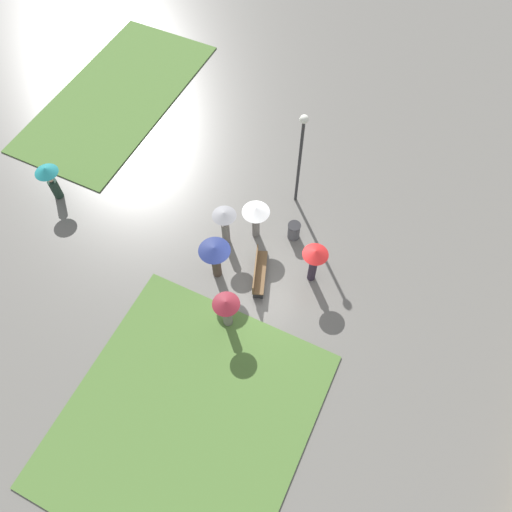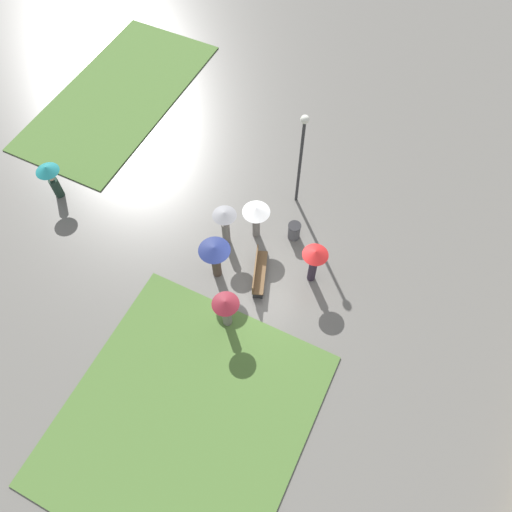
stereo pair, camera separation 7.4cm
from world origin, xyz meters
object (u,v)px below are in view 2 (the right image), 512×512
at_px(park_bench, 258,272).
at_px(trash_bin, 294,231).
at_px(crowd_person_navy, 215,255).
at_px(crowd_person_maroon, 226,309).
at_px(lone_walker_far_path, 51,176).
at_px(lamp_post, 301,150).
at_px(crowd_person_grey, 225,222).
at_px(crowd_person_white, 256,214).
at_px(crowd_person_red, 314,259).

distance_m(park_bench, trash_bin, 2.38).
height_order(park_bench, crowd_person_navy, crowd_person_navy).
bearing_deg(crowd_person_maroon, park_bench, 114.76).
bearing_deg(lone_walker_far_path, lamp_post, 27.41).
height_order(lamp_post, crowd_person_grey, lamp_post).
height_order(park_bench, lone_walker_far_path, lone_walker_far_path).
bearing_deg(crowd_person_white, park_bench, -173.77).
bearing_deg(lamp_post, trash_bin, -159.34).
distance_m(crowd_person_grey, lone_walker_far_path, 7.55).
height_order(crowd_person_red, crowd_person_white, crowd_person_red).
distance_m(crowd_person_red, crowd_person_maroon, 3.65).
bearing_deg(lone_walker_far_path, crowd_person_navy, -0.29).
xyz_separation_m(crowd_person_grey, crowd_person_navy, (-1.48, -0.37, 0.05)).
xyz_separation_m(crowd_person_grey, lone_walker_far_path, (-1.06, 7.47, -0.11)).
height_order(park_bench, crowd_person_red, crowd_person_red).
xyz_separation_m(crowd_person_red, crowd_person_navy, (-1.39, 3.32, -0.05)).
xyz_separation_m(crowd_person_maroon, lone_walker_far_path, (2.07, 9.16, 0.01)).
xyz_separation_m(park_bench, crowd_person_grey, (0.96, 1.87, 0.83)).
xyz_separation_m(crowd_person_red, crowd_person_white, (0.88, 2.77, 0.02)).
bearing_deg(trash_bin, lamp_post, 20.66).
xyz_separation_m(park_bench, lone_walker_far_path, (-0.09, 9.34, 0.72)).
distance_m(crowd_person_maroon, crowd_person_navy, 2.11).
height_order(crowd_person_red, crowd_person_navy, crowd_person_red).
height_order(trash_bin, crowd_person_grey, crowd_person_grey).
bearing_deg(trash_bin, park_bench, 168.83).
bearing_deg(crowd_person_red, crowd_person_navy, -90.65).
bearing_deg(crowd_person_navy, lone_walker_far_path, -147.60).
bearing_deg(park_bench, crowd_person_grey, 42.70).
bearing_deg(crowd_person_navy, trash_bin, 91.00).
bearing_deg(lamp_post, crowd_person_white, 162.48).
height_order(lamp_post, crowd_person_navy, lamp_post).
bearing_deg(crowd_person_grey, trash_bin, 78.80).
height_order(crowd_person_red, crowd_person_maroon, crowd_person_red).
xyz_separation_m(crowd_person_grey, crowd_person_maroon, (-3.13, -1.69, -0.11)).
height_order(crowd_person_red, crowd_person_grey, crowd_person_red).
relative_size(crowd_person_red, lone_walker_far_path, 1.11).
height_order(crowd_person_maroon, crowd_person_navy, crowd_person_navy).
relative_size(lamp_post, crowd_person_white, 2.58).
relative_size(park_bench, trash_bin, 2.44).
relative_size(trash_bin, crowd_person_red, 0.40).
distance_m(lamp_post, lone_walker_far_path, 10.21).
bearing_deg(park_bench, lone_walker_far_path, 70.57).
relative_size(lamp_post, crowd_person_maroon, 2.68).
bearing_deg(lamp_post, lone_walker_far_path, 114.60).
bearing_deg(crowd_person_white, lamp_post, -39.42).
height_order(lamp_post, crowd_person_white, lamp_post).
bearing_deg(crowd_person_red, park_bench, -87.73).
distance_m(trash_bin, crowd_person_navy, 3.58).
height_order(lamp_post, lone_walker_far_path, lamp_post).
bearing_deg(crowd_person_red, lone_walker_far_path, -108.44).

